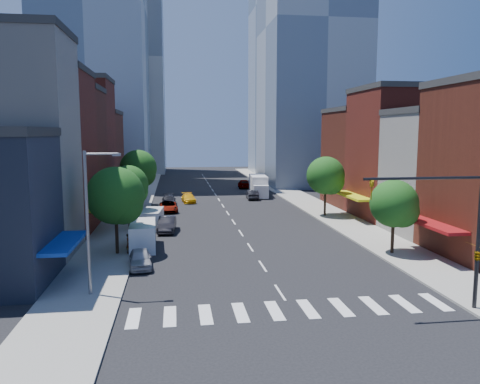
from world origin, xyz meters
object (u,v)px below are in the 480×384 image
Objects in this scene: parked_car_front at (140,259)px; cargo_van_far at (152,219)px; pedestrian_far at (132,235)px; cargo_van_near at (143,236)px; taxi at (189,198)px; parked_car_rear at (169,200)px; traffic_car_far at (244,184)px; box_truck at (259,186)px; traffic_car_oncoming at (252,194)px; pedestrian_near at (129,243)px; parked_car_second at (167,224)px; parked_car_third at (168,207)px.

parked_car_front is 14.78m from cargo_van_far.
cargo_van_far is at bearing 167.65° from pedestrian_far.
taxi is (4.82, 26.97, -0.52)m from cargo_van_near.
parked_car_rear is 0.99× the size of traffic_car_far.
taxi is 12.71m from box_truck.
cargo_van_far is 2.53× the size of pedestrian_far.
pedestrian_near is at bearing 65.52° from traffic_car_oncoming.
pedestrian_far reaches higher than taxi.
cargo_van_near is at bearing -96.54° from parked_car_rear.
parked_car_second is 39.01m from traffic_car_far.
cargo_van_far is at bearing -119.55° from box_truck.
pedestrian_near reaches higher than parked_car_front.
parked_car_front reaches higher than parked_car_third.
pedestrian_near is at bearing -105.10° from parked_car_second.
pedestrian_far reaches higher than traffic_car_far.
parked_car_third is 18.92m from pedestrian_far.
cargo_van_far reaches higher than parked_car_front.
cargo_van_far is at bearing -97.56° from parked_car_rear.
parked_car_second is 17.99m from parked_car_rear.
parked_car_third reaches higher than taxi.
parked_car_third is 19.31m from cargo_van_near.
parked_car_third is 19.48m from box_truck.
cargo_van_near reaches higher than parked_car_third.
parked_car_rear is 1.09× the size of taxi.
parked_car_third is at bearing 64.54° from traffic_car_far.
cargo_van_far reaches higher than traffic_car_far.
parked_car_rear is 26.93m from pedestrian_near.
parked_car_rear is (1.81, 30.77, -0.01)m from parked_car_front.
cargo_van_far is (-1.57, -15.99, 0.31)m from parked_car_rear.
pedestrian_near is at bearing 73.62° from traffic_car_far.
traffic_car_far reaches higher than parked_car_second.
traffic_car_far is at bearing 73.78° from parked_car_second.
box_truck reaches higher than traffic_car_far.
parked_car_second is 29.32m from box_truck.
traffic_car_oncoming is 2.29× the size of pedestrian_far.
cargo_van_near is 1.25× the size of traffic_car_oncoming.
cargo_van_near is (-0.18, 5.95, 0.46)m from parked_car_front.
pedestrian_far is (-3.00, -24.29, 0.42)m from parked_car_rear.
parked_car_rear is at bearing 86.76° from parked_car_third.
pedestrian_far is (-5.82, -26.43, 0.48)m from taxi.
parked_car_rear is at bearing 82.99° from cargo_van_near.
parked_car_third is 1.09× the size of taxi.
pedestrian_near is (-1.46, -10.77, -0.04)m from cargo_van_far.
pedestrian_near is (-17.29, -34.38, -0.59)m from box_truck.
box_truck reaches higher than traffic_car_oncoming.
traffic_car_oncoming is 32.48m from pedestrian_far.
pedestrian_far is (-17.26, -31.91, -0.44)m from box_truck.
cargo_van_near is (-1.99, -6.83, 0.37)m from parked_car_second.
parked_car_second is 9.28m from pedestrian_near.
parked_car_front is 2.53× the size of pedestrian_near.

